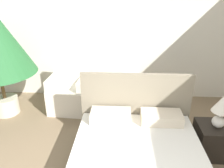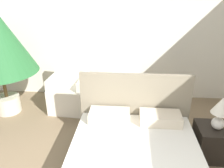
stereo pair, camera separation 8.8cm
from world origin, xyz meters
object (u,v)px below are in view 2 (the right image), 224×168
(armchair_near_window_right, at_px, (120,96))
(armchair_near_window_left, at_px, (70,94))
(nightstand, at_px, (213,142))
(table_lamp, at_px, (221,110))

(armchair_near_window_right, bearing_deg, armchair_near_window_left, -179.78)
(armchair_near_window_left, height_order, nightstand, armchair_near_window_left)
(armchair_near_window_left, height_order, table_lamp, armchair_near_window_left)
(armchair_near_window_left, relative_size, armchair_near_window_right, 1.00)
(nightstand, height_order, table_lamp, table_lamp)
(armchair_near_window_right, distance_m, table_lamp, 1.80)
(nightstand, bearing_deg, armchair_near_window_left, 154.08)
(table_lamp, bearing_deg, armchair_near_window_left, 153.67)
(armchair_near_window_left, xyz_separation_m, armchair_near_window_right, (0.97, 0.00, 0.00))
(armchair_near_window_left, height_order, armchair_near_window_right, same)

